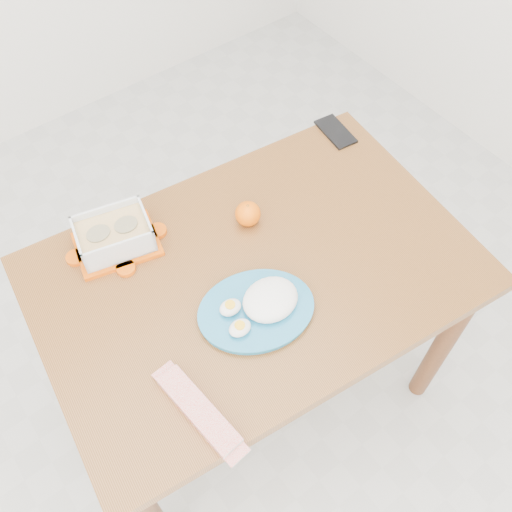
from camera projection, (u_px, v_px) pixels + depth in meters
ground at (227, 406)px, 2.02m from camera, size 3.50×3.50×0.00m
dining_table at (256, 292)px, 1.55m from camera, size 1.19×0.86×0.75m
food_container at (114, 235)px, 1.47m from camera, size 0.24×0.20×0.09m
orange_fruit at (248, 214)px, 1.52m from camera, size 0.07×0.07×0.07m
rice_plate at (261, 306)px, 1.37m from camera, size 0.36×0.36×0.08m
candy_bar at (199, 410)px, 1.24m from camera, size 0.08×0.23×0.02m
smartphone at (336, 132)px, 1.75m from camera, size 0.09×0.15×0.01m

